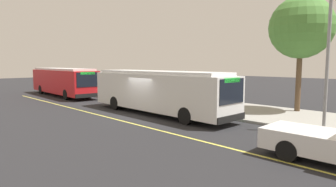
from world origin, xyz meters
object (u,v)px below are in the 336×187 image
Objects in this scene: waiting_bench at (182,96)px; pedestrian_commuter at (175,93)px; transit_bus_main at (158,90)px; transit_bus_second at (63,81)px; route_sign_post at (186,84)px.

waiting_bench is 2.06m from pedestrian_commuter.
waiting_bench is at bearing 115.36° from transit_bus_main.
transit_bus_second is 13.97m from waiting_bench.
pedestrian_commuter is (0.93, -1.78, 0.48)m from waiting_bench.
pedestrian_commuter is at bearing 158.73° from route_sign_post.
pedestrian_commuter is (-1.33, 2.99, -0.50)m from transit_bus_main.
transit_bus_main and transit_bus_second have the same top height.
pedestrian_commuter is at bearing -62.46° from waiting_bench.
transit_bus_main is at bearing -99.84° from route_sign_post.
route_sign_post is (0.40, 2.32, 0.34)m from transit_bus_main.
transit_bus_main is at bearing -64.64° from waiting_bench.
waiting_bench is at bearing 117.54° from pedestrian_commuter.
transit_bus_second is at bearing -160.00° from waiting_bench.
transit_bus_main reaches higher than waiting_bench.
transit_bus_second is 4.31× the size of route_sign_post.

